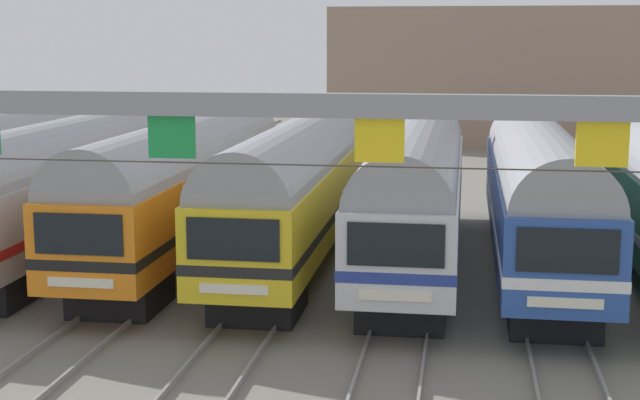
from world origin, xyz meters
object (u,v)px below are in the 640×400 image
(commuter_train_orange, at_px, (186,180))
(catenary_gantry, at_px, (172,149))
(commuter_train_blue, at_px, (538,188))
(commuter_train_yellow, at_px, (299,182))
(commuter_train_stainless, at_px, (77,177))
(commuter_train_silver, at_px, (416,185))

(commuter_train_orange, bearing_deg, catenary_gantry, -73.91)
(commuter_train_orange, relative_size, commuter_train_blue, 1.00)
(commuter_train_orange, height_order, commuter_train_blue, commuter_train_blue)
(commuter_train_orange, distance_m, commuter_train_yellow, 3.89)
(commuter_train_stainless, relative_size, commuter_train_orange, 1.00)
(commuter_train_silver, bearing_deg, commuter_train_yellow, -179.94)
(commuter_train_stainless, bearing_deg, commuter_train_orange, -0.06)
(commuter_train_silver, bearing_deg, catenary_gantry, -106.08)
(commuter_train_stainless, relative_size, commuter_train_blue, 1.00)
(commuter_train_blue, bearing_deg, commuter_train_orange, -179.98)
(catenary_gantry, bearing_deg, commuter_train_blue, 60.03)
(commuter_train_yellow, bearing_deg, commuter_train_silver, 0.06)
(commuter_train_orange, xyz_separation_m, commuter_train_blue, (11.68, 0.00, 0.00))
(commuter_train_orange, xyz_separation_m, commuter_train_yellow, (3.89, 0.00, 0.00))
(commuter_train_stainless, relative_size, commuter_train_silver, 1.00)
(commuter_train_yellow, bearing_deg, catenary_gantry, -90.00)
(commuter_train_silver, bearing_deg, commuter_train_blue, 0.00)
(commuter_train_blue, distance_m, catenary_gantry, 15.82)
(catenary_gantry, bearing_deg, commuter_train_orange, 106.09)
(commuter_train_stainless, relative_size, commuter_train_yellow, 1.00)
(commuter_train_orange, height_order, commuter_train_yellow, same)
(commuter_train_blue, height_order, catenary_gantry, catenary_gantry)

